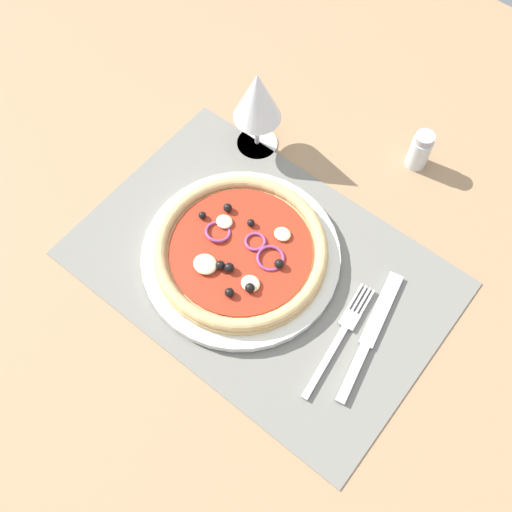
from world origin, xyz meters
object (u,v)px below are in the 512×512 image
object	(u,v)px
plate	(241,256)
pizza	(241,250)
pepper_shaker	(420,150)
fork	(341,334)
knife	(370,334)
wine_glass	(257,99)

from	to	relation	value
plate	pizza	xyz separation A→B (cm)	(0.01, -0.03, 1.75)
plate	pepper_shaker	xyz separation A→B (cm)	(10.47, 29.77, 2.19)
plate	pepper_shaker	bearing A→B (deg)	70.61
pizza	fork	distance (cm)	17.73
pizza	fork	bearing A→B (deg)	-1.79
plate	knife	xyz separation A→B (cm)	(20.60, 1.82, -0.41)
pizza	pepper_shaker	distance (cm)	31.58
knife	pepper_shaker	bearing A→B (deg)	8.50
knife	pepper_shaker	distance (cm)	29.84
pizza	fork	size ratio (longest dim) A/B	1.34
knife	pizza	bearing A→B (deg)	83.71
knife	plate	bearing A→B (deg)	83.64
pizza	knife	distance (cm)	20.78
fork	wine_glass	size ratio (longest dim) A/B	1.21
fork	knife	bearing A→B (deg)	-58.51
wine_glass	fork	bearing A→B (deg)	-32.31
plate	wine_glass	xyz separation A→B (cm)	(-11.01, 17.52, 8.99)
pizza	pepper_shaker	size ratio (longest dim) A/B	3.62
plate	pizza	world-z (taller)	pizza
plate	fork	bearing A→B (deg)	-1.87
pepper_shaker	fork	bearing A→B (deg)	-76.79
knife	pepper_shaker	xyz separation A→B (cm)	(-10.12, 27.94, 2.60)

